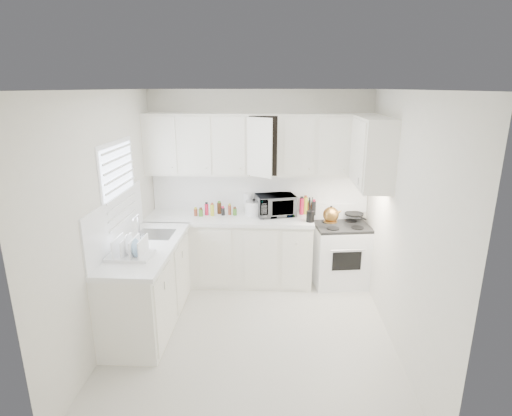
# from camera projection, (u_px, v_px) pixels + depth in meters

# --- Properties ---
(floor) EXTENTS (3.20, 3.20, 0.00)m
(floor) POSITION_uv_depth(u_px,v_px,m) (253.00, 334.00, 4.51)
(floor) COLOR beige
(floor) RESTS_ON ground
(ceiling) EXTENTS (3.20, 3.20, 0.00)m
(ceiling) POSITION_uv_depth(u_px,v_px,m) (252.00, 90.00, 3.77)
(ceiling) COLOR white
(ceiling) RESTS_ON ground
(wall_back) EXTENTS (3.00, 0.00, 3.00)m
(wall_back) POSITION_uv_depth(u_px,v_px,m) (259.00, 186.00, 5.67)
(wall_back) COLOR silver
(wall_back) RESTS_ON ground
(wall_front) EXTENTS (3.00, 0.00, 3.00)m
(wall_front) POSITION_uv_depth(u_px,v_px,m) (237.00, 303.00, 2.61)
(wall_front) COLOR silver
(wall_front) RESTS_ON ground
(wall_left) EXTENTS (0.00, 3.20, 3.20)m
(wall_left) POSITION_uv_depth(u_px,v_px,m) (108.00, 220.00, 4.21)
(wall_left) COLOR silver
(wall_left) RESTS_ON ground
(wall_right) EXTENTS (0.00, 3.20, 3.20)m
(wall_right) POSITION_uv_depth(u_px,v_px,m) (402.00, 225.00, 4.06)
(wall_right) COLOR silver
(wall_right) RESTS_ON ground
(window_blinds) EXTENTS (0.06, 0.96, 1.06)m
(window_blinds) POSITION_uv_depth(u_px,v_px,m) (120.00, 189.00, 4.48)
(window_blinds) COLOR white
(window_blinds) RESTS_ON wall_left
(lower_cabinets_back) EXTENTS (2.22, 0.60, 0.90)m
(lower_cabinets_back) POSITION_uv_depth(u_px,v_px,m) (230.00, 251.00, 5.65)
(lower_cabinets_back) COLOR silver
(lower_cabinets_back) RESTS_ON floor
(lower_cabinets_left) EXTENTS (0.60, 1.60, 0.90)m
(lower_cabinets_left) POSITION_uv_depth(u_px,v_px,m) (148.00, 286.00, 4.63)
(lower_cabinets_left) COLOR silver
(lower_cabinets_left) RESTS_ON floor
(countertop_back) EXTENTS (2.24, 0.64, 0.05)m
(countertop_back) POSITION_uv_depth(u_px,v_px,m) (229.00, 218.00, 5.50)
(countertop_back) COLOR white
(countertop_back) RESTS_ON lower_cabinets_back
(countertop_left) EXTENTS (0.64, 1.62, 0.05)m
(countertop_left) POSITION_uv_depth(u_px,v_px,m) (146.00, 247.00, 4.50)
(countertop_left) COLOR white
(countertop_left) RESTS_ON lower_cabinets_left
(backsplash_back) EXTENTS (2.98, 0.02, 0.55)m
(backsplash_back) POSITION_uv_depth(u_px,v_px,m) (259.00, 192.00, 5.68)
(backsplash_back) COLOR white
(backsplash_back) RESTS_ON wall_back
(backsplash_left) EXTENTS (0.02, 1.60, 0.55)m
(backsplash_left) POSITION_uv_depth(u_px,v_px,m) (117.00, 221.00, 4.43)
(backsplash_left) COLOR white
(backsplash_left) RESTS_ON wall_left
(upper_cabinets_back) EXTENTS (3.00, 0.33, 0.80)m
(upper_cabinets_back) POSITION_uv_depth(u_px,v_px,m) (259.00, 175.00, 5.46)
(upper_cabinets_back) COLOR silver
(upper_cabinets_back) RESTS_ON wall_back
(upper_cabinets_right) EXTENTS (0.33, 0.90, 0.80)m
(upper_cabinets_right) POSITION_uv_depth(u_px,v_px,m) (370.00, 186.00, 4.80)
(upper_cabinets_right) COLOR silver
(upper_cabinets_right) RESTS_ON wall_right
(sink) EXTENTS (0.42, 0.38, 0.30)m
(sink) POSITION_uv_depth(u_px,v_px,m) (154.00, 225.00, 4.79)
(sink) COLOR gray
(sink) RESTS_ON countertop_left
(stove) EXTENTS (0.78, 0.67, 1.09)m
(stove) POSITION_uv_depth(u_px,v_px,m) (341.00, 246.00, 5.55)
(stove) COLOR white
(stove) RESTS_ON floor
(tea_kettle) EXTENTS (0.28, 0.24, 0.23)m
(tea_kettle) POSITION_uv_depth(u_px,v_px,m) (331.00, 214.00, 5.26)
(tea_kettle) COLOR olive
(tea_kettle) RESTS_ON stove
(frying_pan) EXTENTS (0.40, 0.49, 0.04)m
(frying_pan) POSITION_uv_depth(u_px,v_px,m) (354.00, 213.00, 5.57)
(frying_pan) COLOR black
(frying_pan) RESTS_ON stove
(microwave) EXTENTS (0.57, 0.42, 0.35)m
(microwave) POSITION_uv_depth(u_px,v_px,m) (275.00, 203.00, 5.50)
(microwave) COLOR gray
(microwave) RESTS_ON countertop_back
(rice_cooker) EXTENTS (0.28, 0.28, 0.23)m
(rice_cooker) POSITION_uv_depth(u_px,v_px,m) (254.00, 207.00, 5.52)
(rice_cooker) COLOR white
(rice_cooker) RESTS_ON countertop_back
(paper_towel) EXTENTS (0.12, 0.12, 0.27)m
(paper_towel) POSITION_uv_depth(u_px,v_px,m) (248.00, 202.00, 5.66)
(paper_towel) COLOR white
(paper_towel) RESTS_ON countertop_back
(utensil_crock) EXTENTS (0.14, 0.14, 0.34)m
(utensil_crock) POSITION_uv_depth(u_px,v_px,m) (311.00, 209.00, 5.23)
(utensil_crock) COLOR black
(utensil_crock) RESTS_ON countertop_back
(dish_rack) EXTENTS (0.44, 0.33, 0.24)m
(dish_rack) POSITION_uv_depth(u_px,v_px,m) (129.00, 246.00, 4.15)
(dish_rack) COLOR white
(dish_rack) RESTS_ON countertop_left
(spice_left_0) EXTENTS (0.06, 0.06, 0.13)m
(spice_left_0) POSITION_uv_depth(u_px,v_px,m) (197.00, 209.00, 5.62)
(spice_left_0) COLOR brown
(spice_left_0) RESTS_ON countertop_back
(spice_left_1) EXTENTS (0.06, 0.06, 0.13)m
(spice_left_1) POSITION_uv_depth(u_px,v_px,m) (201.00, 211.00, 5.53)
(spice_left_1) COLOR #487E2A
(spice_left_1) RESTS_ON countertop_back
(spice_left_2) EXTENTS (0.06, 0.06, 0.13)m
(spice_left_2) POSITION_uv_depth(u_px,v_px,m) (208.00, 209.00, 5.61)
(spice_left_2) COLOR red
(spice_left_2) RESTS_ON countertop_back
(spice_left_3) EXTENTS (0.06, 0.06, 0.13)m
(spice_left_3) POSITION_uv_depth(u_px,v_px,m) (212.00, 211.00, 5.52)
(spice_left_3) COLOR gold
(spice_left_3) RESTS_ON countertop_back
(spice_left_4) EXTENTS (0.06, 0.06, 0.13)m
(spice_left_4) POSITION_uv_depth(u_px,v_px,m) (219.00, 209.00, 5.61)
(spice_left_4) COLOR #562F18
(spice_left_4) RESTS_ON countertop_back
(spice_left_5) EXTENTS (0.06, 0.06, 0.13)m
(spice_left_5) POSITION_uv_depth(u_px,v_px,m) (223.00, 211.00, 5.52)
(spice_left_5) COLOR black
(spice_left_5) RESTS_ON countertop_back
(spice_left_6) EXTENTS (0.06, 0.06, 0.13)m
(spice_left_6) POSITION_uv_depth(u_px,v_px,m) (230.00, 209.00, 5.60)
(spice_left_6) COLOR brown
(spice_left_6) RESTS_ON countertop_back
(spice_left_7) EXTENTS (0.06, 0.06, 0.13)m
(spice_left_7) POSITION_uv_depth(u_px,v_px,m) (234.00, 211.00, 5.51)
(spice_left_7) COLOR #487E2A
(spice_left_7) RESTS_ON countertop_back
(sauce_right_0) EXTENTS (0.06, 0.06, 0.19)m
(sauce_right_0) POSITION_uv_depth(u_px,v_px,m) (301.00, 207.00, 5.58)
(sauce_right_0) COLOR red
(sauce_right_0) RESTS_ON countertop_back
(sauce_right_1) EXTENTS (0.06, 0.06, 0.19)m
(sauce_right_1) POSITION_uv_depth(u_px,v_px,m) (305.00, 209.00, 5.52)
(sauce_right_1) COLOR gold
(sauce_right_1) RESTS_ON countertop_back
(sauce_right_2) EXTENTS (0.06, 0.06, 0.19)m
(sauce_right_2) POSITION_uv_depth(u_px,v_px,m) (309.00, 207.00, 5.57)
(sauce_right_2) COLOR #562F18
(sauce_right_2) RESTS_ON countertop_back
(sauce_right_3) EXTENTS (0.06, 0.06, 0.19)m
(sauce_right_3) POSITION_uv_depth(u_px,v_px,m) (314.00, 209.00, 5.51)
(sauce_right_3) COLOR black
(sauce_right_3) RESTS_ON countertop_back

